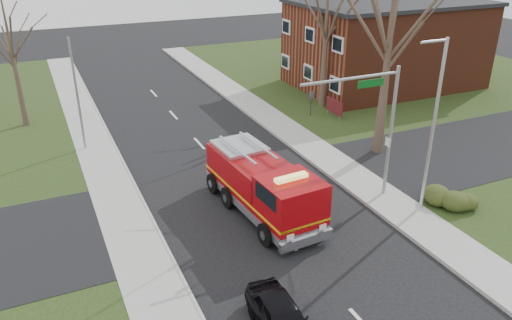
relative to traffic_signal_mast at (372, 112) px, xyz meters
name	(u,v)px	position (x,y,z in m)	size (l,w,h in m)	color
ground	(286,239)	(-5.21, -1.50, -4.71)	(120.00, 120.00, 0.00)	black
sidewalk_right	(397,208)	(0.99, -1.50, -4.63)	(2.40, 80.00, 0.15)	#999994
sidewalk_left	(148,273)	(-11.41, -1.50, -4.63)	(2.40, 80.00, 0.15)	#999994
brick_building	(386,44)	(13.79, 16.50, -1.05)	(15.40, 10.40, 7.25)	maroon
health_center_sign	(334,107)	(5.29, 11.00, -3.83)	(0.12, 2.00, 1.40)	#561418
hedge_corner	(457,197)	(3.79, -2.50, -4.13)	(2.80, 2.00, 0.90)	#293413
bare_tree_near	(391,31)	(4.29, 4.50, 2.71)	(6.00, 6.00, 12.00)	#3E2E25
bare_tree_far	(326,22)	(5.79, 13.50, 1.78)	(5.25, 5.25, 10.50)	#3E2E25
bare_tree_left	(11,47)	(-15.21, 18.50, 0.86)	(4.50, 4.50, 9.00)	#3E2E25
traffic_signal_mast	(372,112)	(0.00, 0.00, 0.00)	(5.29, 0.18, 6.80)	gray
streetlight_pole	(433,123)	(1.93, -2.00, -0.16)	(1.48, 0.16, 8.40)	#B7BABF
utility_pole_far	(77,96)	(-12.01, 12.50, -1.21)	(0.14, 0.14, 7.00)	gray
fire_engine	(263,187)	(-5.14, 0.99, -3.34)	(3.34, 7.70, 3.03)	#9A070B
parked_car_maroon	(282,318)	(-8.01, -6.52, -4.06)	(1.53, 3.80, 1.29)	black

